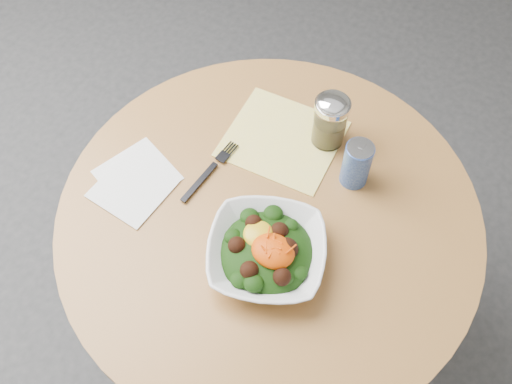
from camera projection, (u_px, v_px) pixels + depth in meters
ground at (265, 329)px, 1.84m from camera, size 6.00×6.00×0.00m
table at (268, 254)px, 1.37m from camera, size 0.90×0.90×0.75m
cloth_napkin at (283, 139)px, 1.30m from camera, size 0.26×0.24×0.00m
paper_napkins at (135, 181)px, 1.24m from camera, size 0.19×0.21×0.00m
salad_bowl at (267, 252)px, 1.12m from camera, size 0.30×0.30×0.09m
fork at (211, 169)px, 1.25m from camera, size 0.04×0.19×0.00m
spice_shaker at (330, 121)px, 1.25m from camera, size 0.08×0.08×0.14m
beverage_can at (357, 164)px, 1.20m from camera, size 0.06×0.06×0.12m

